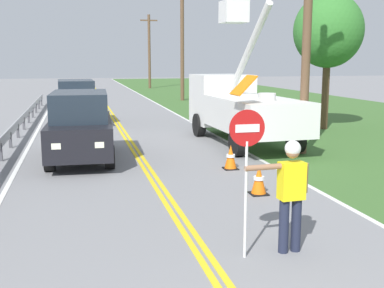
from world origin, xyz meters
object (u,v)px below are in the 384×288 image
stop_sign_paddle (247,151)px  utility_pole_far (149,50)px  oncoming_suv_second (76,102)px  utility_pole_mid (182,41)px  utility_pole_near (308,12)px  roadside_tree_verge (328,31)px  traffic_cone_mid (231,157)px  flagger_worker (291,189)px  oncoming_suv_nearest (81,126)px  utility_bucket_truck (239,105)px  traffic_cone_lead (259,180)px

stop_sign_paddle → utility_pole_far: utility_pole_far is taller
oncoming_suv_second → utility_pole_mid: (7.82, 11.92, 3.38)m
utility_pole_mid → oncoming_suv_second: bearing=-123.3°
utility_pole_near → roadside_tree_verge: utility_pole_near is taller
utility_pole_near → stop_sign_paddle: bearing=-121.9°
utility_pole_mid → traffic_cone_mid: utility_pole_mid is taller
stop_sign_paddle → roadside_tree_verge: size_ratio=0.39×
flagger_worker → oncoming_suv_second: bearing=101.0°
oncoming_suv_nearest → utility_pole_far: size_ratio=0.60×
stop_sign_paddle → utility_bucket_truck: (3.39, 10.20, -0.30)m
oncoming_suv_nearest → traffic_cone_lead: size_ratio=6.68×
utility_bucket_truck → traffic_cone_lead: 7.22m
flagger_worker → oncoming_suv_second: 17.24m
oncoming_suv_second → traffic_cone_mid: (4.20, -11.04, -0.72)m
oncoming_suv_second → roadside_tree_verge: (10.74, -4.38, 3.21)m
flagger_worker → traffic_cone_lead: bearing=77.0°
oncoming_suv_nearest → traffic_cone_mid: size_ratio=6.68×
stop_sign_paddle → utility_pole_near: 9.38m
oncoming_suv_second → utility_pole_far: 29.15m
stop_sign_paddle → utility_pole_near: bearing=58.1°
utility_pole_near → flagger_worker: bearing=-117.7°
utility_bucket_truck → utility_pole_mid: utility_pole_mid is taller
flagger_worker → utility_pole_mid: bearing=81.0°
utility_pole_near → roadside_tree_verge: size_ratio=1.48×
stop_sign_paddle → utility_bucket_truck: 10.76m
stop_sign_paddle → traffic_cone_mid: stop_sign_paddle is taller
stop_sign_paddle → oncoming_suv_second: bearing=98.4°
flagger_worker → utility_pole_far: size_ratio=0.24×
utility_bucket_truck → oncoming_suv_second: utility_bucket_truck is taller
utility_pole_far → utility_pole_mid: bearing=-89.7°
stop_sign_paddle → roadside_tree_verge: bearing=56.8°
utility_pole_mid → roadside_tree_verge: (2.92, -16.30, -0.17)m
oncoming_suv_nearest → utility_pole_far: utility_pole_far is taller
traffic_cone_lead → roadside_tree_verge: bearing=54.1°
utility_pole_far → traffic_cone_lead: size_ratio=11.04×
utility_pole_far → utility_bucket_truck: bearing=-93.0°
utility_bucket_truck → oncoming_suv_nearest: utility_bucket_truck is taller
traffic_cone_lead → traffic_cone_mid: bearing=86.3°
utility_pole_near → traffic_cone_lead: (-3.20, -4.28, -4.22)m
flagger_worker → stop_sign_paddle: stop_sign_paddle is taller
oncoming_suv_second → utility_pole_near: (7.23, -9.39, 3.49)m
utility_pole_near → utility_pole_far: size_ratio=1.13×
utility_bucket_truck → oncoming_suv_nearest: bearing=-161.1°
oncoming_suv_nearest → traffic_cone_mid: oncoming_suv_nearest is taller
flagger_worker → traffic_cone_lead: (0.75, 3.26, -0.71)m
oncoming_suv_nearest → oncoming_suv_second: same height
utility_pole_near → traffic_cone_lead: 6.80m
utility_bucket_truck → traffic_cone_mid: (-1.70, -4.27, -1.07)m
utility_bucket_truck → oncoming_suv_nearest: size_ratio=1.48×
stop_sign_paddle → oncoming_suv_nearest: (-2.40, 8.22, -0.65)m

